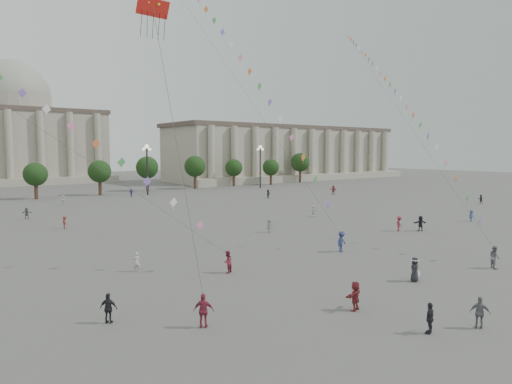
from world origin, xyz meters
TOP-DOWN VIEW (x-y plane):
  - ground at (0.00, 0.00)m, footprint 360.00×360.00m
  - hall_east at (75.00, 93.89)m, footprint 84.00×26.22m
  - hall_central at (0.00, 129.22)m, footprint 48.30×34.30m
  - tree_row at (0.00, 78.00)m, footprint 137.12×5.12m
  - lamp_post_mid_east at (15.00, 70.00)m, footprint 2.00×0.90m
  - lamp_post_far_east at (45.00, 70.00)m, footprint 2.00×0.90m
  - person_crowd_0 at (10.59, 68.00)m, footprint 1.06×0.64m
  - person_crowd_3 at (22.62, 10.30)m, footprint 1.74×1.18m
  - person_crowd_4 at (-4.32, 60.65)m, footprint 1.26×1.74m
  - person_crowd_6 at (7.95, 20.20)m, footprint 1.07×0.70m
  - person_crowd_7 at (20.65, 26.10)m, footprint 1.55×0.74m
  - person_crowd_8 at (20.56, 11.74)m, footprint 1.15×1.31m
  - person_crowd_9 at (31.38, 49.78)m, footprint 1.60×1.26m
  - person_crowd_12 at (-12.11, 48.72)m, footprint 1.43×1.25m
  - person_crowd_13 at (-10.90, 13.24)m, footprint 0.67×0.58m
  - person_crowd_14 at (34.36, 10.35)m, footprint 1.07×0.71m
  - person_crowd_15 at (55.42, 19.77)m, footprint 0.98×0.97m
  - person_crowd_17 at (-10.10, 37.11)m, footprint 0.62×1.01m
  - person_crowd_19 at (47.12, 47.19)m, footprint 0.86×1.87m
  - tourist_0 at (-12.50, 0.34)m, footprint 1.13×1.03m
  - tourist_1 at (-16.31, 4.01)m, footprint 0.99×0.97m
  - tourist_2 at (-4.03, -2.76)m, footprint 1.70×0.92m
  - tourist_3 at (-0.88, -8.57)m, footprint 0.88×1.07m
  - tourist_4 at (-3.61, -7.36)m, footprint 1.03×0.65m
  - kite_flyer_0 at (-5.48, 8.65)m, footprint 1.06×1.00m
  - kite_flyer_1 at (7.00, 8.34)m, footprint 1.38×0.98m
  - kite_flyer_2 at (12.32, -3.07)m, footprint 1.08×1.12m
  - hat_person at (4.01, -1.38)m, footprint 1.02×0.89m
  - dragon_kite at (-11.67, 7.62)m, footprint 2.23×4.01m
  - kite_train_east at (30.86, 21.65)m, footprint 34.98×45.89m

SIDE VIEW (x-z plane):
  - ground at x=0.00m, z-range 0.00..0.00m
  - person_crowd_17 at x=-10.10m, z-range 0.00..1.52m
  - person_crowd_14 at x=34.36m, z-range 0.00..1.55m
  - person_crowd_13 at x=-10.90m, z-range 0.00..1.55m
  - person_crowd_12 at x=-12.11m, z-range 0.00..1.56m
  - person_crowd_6 at x=7.95m, z-range 0.00..1.57m
  - person_crowd_15 at x=55.42m, z-range 0.00..1.59m
  - person_crowd_7 at x=20.65m, z-range 0.00..1.61m
  - tourist_4 at x=-3.61m, z-range 0.00..1.64m
  - tourist_1 at x=-16.31m, z-range 0.00..1.67m
  - person_crowd_0 at x=10.59m, z-range 0.00..1.69m
  - person_crowd_9 at x=31.38m, z-range 0.00..1.69m
  - tourist_3 at x=-0.88m, z-range 0.00..1.70m
  - kite_flyer_0 at x=-5.48m, z-range 0.00..1.74m
  - tourist_2 at x=-4.03m, z-range 0.00..1.75m
  - person_crowd_8 at x=20.56m, z-range 0.00..1.76m
  - person_crowd_3 at x=22.62m, z-range 0.00..1.80m
  - kite_flyer_2 at x=12.32m, z-range 0.00..1.81m
  - person_crowd_4 at x=-4.32m, z-range 0.00..1.82m
  - hat_person at x=4.01m, z-range 0.03..1.80m
  - tourist_0 at x=-12.50m, z-range 0.00..1.85m
  - person_crowd_19 at x=47.12m, z-range 0.00..1.94m
  - kite_flyer_1 at x=7.00m, z-range 0.00..1.94m
  - tree_row at x=0.00m, z-range 1.39..9.39m
  - lamp_post_mid_east at x=15.00m, z-range 2.03..12.68m
  - lamp_post_far_east at x=45.00m, z-range 2.03..12.68m
  - hall_east at x=75.00m, z-range -0.17..17.03m
  - hall_central at x=0.00m, z-range -3.52..31.98m
  - dragon_kite at x=-11.67m, z-range 8.40..26.80m
  - kite_train_east at x=30.86m, z-range -14.82..52.29m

